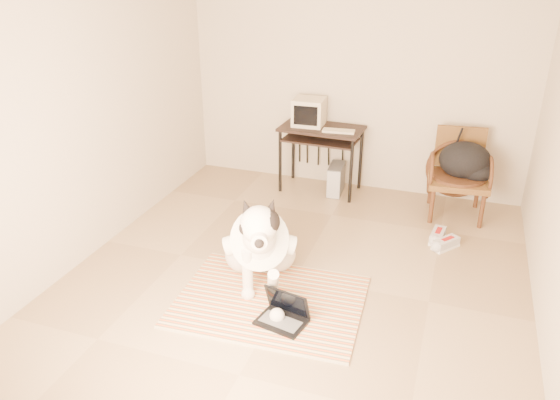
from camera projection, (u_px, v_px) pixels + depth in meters
The scene contains 15 objects.
floor at pixel (296, 277), 4.93m from camera, with size 4.50×4.50×0.00m, color #9F8461.
wall_back at pixel (356, 76), 6.29m from camera, with size 4.50×4.50×0.00m, color #C2B49F.
wall_front at pixel (148, 284), 2.44m from camera, with size 4.50×4.50×0.00m, color #C2B49F.
wall_left at pixel (88, 112), 4.95m from camera, with size 4.50×4.50×0.00m, color #C2B49F.
rug at pixel (270, 301), 4.58m from camera, with size 1.60×1.25×0.02m.
dog at pixel (260, 244), 4.70m from camera, with size 0.77×1.19×0.97m.
laptop at pixel (284, 314), 4.30m from camera, with size 0.43×0.34×0.27m.
computer_desk at pixel (321, 137), 6.40m from camera, with size 0.98×0.58×0.79m.
crt_monitor at pixel (309, 112), 6.38m from camera, with size 0.37×0.36×0.32m.
desk_keyboard at pixel (339, 131), 6.20m from camera, with size 0.36×0.13×0.02m, color beige.
pc_tower at pixel (336, 179), 6.53m from camera, with size 0.19×0.39×0.36m.
rattan_chair at pixel (458, 174), 5.92m from camera, with size 0.67×0.66×0.94m.
backpack at pixel (467, 162), 5.83m from camera, with size 0.58×0.45×0.40m.
sneaker_left at pixel (438, 236), 5.53m from camera, with size 0.16×0.31×0.11m.
sneaker_right at pixel (446, 244), 5.38m from camera, with size 0.27×0.31×0.10m.
Camera 1 is at (1.23, -3.99, 2.72)m, focal length 35.00 mm.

